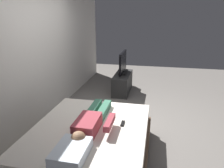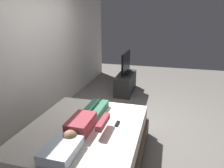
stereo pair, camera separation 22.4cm
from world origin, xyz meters
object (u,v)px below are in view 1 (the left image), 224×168
at_px(remote, 123,123).
at_px(tv_stand, 123,83).
at_px(pillow, 71,152).
at_px(person, 92,121).
at_px(bed, 90,145).
at_px(tv, 123,63).

bearing_deg(remote, tv_stand, 9.26).
relative_size(pillow, person, 0.38).
distance_m(bed, remote, 0.54).
bearing_deg(remote, tv, 9.26).
distance_m(remote, tv_stand, 2.79).
height_order(bed, remote, remote).
bearing_deg(tv_stand, pillow, -179.66).
relative_size(bed, tv_stand, 1.74).
bearing_deg(person, tv, 0.83).
height_order(person, tv, tv).
distance_m(bed, tv, 2.97).
height_order(bed, person, person).
bearing_deg(pillow, person, -1.75).
distance_m(pillow, person, 0.67).
relative_size(bed, pillow, 3.98).
relative_size(bed, remote, 12.75).
xyz_separation_m(bed, person, (0.03, -0.02, 0.36)).
height_order(pillow, tv, tv).
bearing_deg(bed, tv_stand, 0.42).
bearing_deg(remote, person, 110.47).
height_order(remote, tv, tv).
xyz_separation_m(person, tv_stand, (2.89, 0.04, -0.37)).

